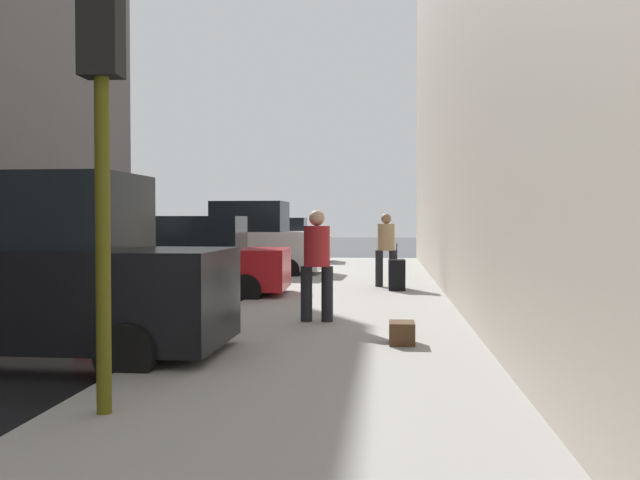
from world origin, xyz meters
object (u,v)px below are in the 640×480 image
(parked_white_van, at_px, (245,243))
(rolling_suitcase, at_px, (397,275))
(parked_black_suv, at_px, (36,277))
(parked_red_hatchback, at_px, (190,261))
(parked_silver_sedan, at_px, (277,243))
(duffel_bag, at_px, (402,333))
(traffic_light, at_px, (102,89))
(pedestrian_in_tan_coat, at_px, (386,246))
(fire_hydrant, at_px, (276,277))
(pedestrian_in_red_jacket, at_px, (317,259))

(parked_white_van, height_order, rolling_suitcase, parked_white_van)
(parked_black_suv, relative_size, parked_red_hatchback, 1.08)
(parked_white_van, xyz_separation_m, parked_silver_sedan, (0.00, 6.03, -0.18))
(parked_red_hatchback, bearing_deg, rolling_suitcase, 15.81)
(parked_silver_sedan, distance_m, rolling_suitcase, 11.54)
(parked_white_van, relative_size, duffel_bag, 10.60)
(parked_white_van, distance_m, traffic_light, 15.24)
(parked_red_hatchback, xyz_separation_m, traffic_light, (1.85, -9.14, 1.91))
(pedestrian_in_tan_coat, relative_size, duffel_bag, 3.89)
(parked_black_suv, distance_m, parked_white_van, 12.51)
(parked_silver_sedan, distance_m, pedestrian_in_tan_coat, 10.71)
(parked_red_hatchback, xyz_separation_m, parked_white_van, (-0.00, 5.88, 0.18))
(fire_hydrant, bearing_deg, parked_red_hatchback, -175.08)
(parked_red_hatchback, height_order, duffel_bag, parked_red_hatchback)
(parked_silver_sedan, bearing_deg, parked_white_van, -90.00)
(fire_hydrant, distance_m, rolling_suitcase, 2.77)
(fire_hydrant, height_order, traffic_light, traffic_light)
(pedestrian_in_tan_coat, bearing_deg, parked_white_van, 136.89)
(rolling_suitcase, distance_m, duffel_bag, 6.94)
(parked_black_suv, relative_size, parked_white_van, 0.99)
(parked_silver_sedan, bearing_deg, traffic_light, -84.97)
(parked_red_hatchback, relative_size, pedestrian_in_tan_coat, 2.50)
(parked_red_hatchback, relative_size, traffic_light, 1.19)
(parked_red_hatchback, distance_m, traffic_light, 9.52)
(pedestrian_in_red_jacket, bearing_deg, fire_hydrant, 107.53)
(parked_red_hatchback, xyz_separation_m, pedestrian_in_red_jacket, (3.06, -3.82, 0.26))
(parked_silver_sedan, distance_m, traffic_light, 21.22)
(parked_silver_sedan, relative_size, pedestrian_in_tan_coat, 2.49)
(parked_black_suv, relative_size, traffic_light, 1.28)
(parked_red_hatchback, distance_m, duffel_bag, 7.17)
(parked_silver_sedan, relative_size, traffic_light, 1.18)
(parked_white_van, distance_m, rolling_suitcase, 6.39)
(parked_silver_sedan, height_order, pedestrian_in_tan_coat, pedestrian_in_tan_coat)
(parked_black_suv, height_order, rolling_suitcase, parked_black_suv)
(parked_silver_sedan, bearing_deg, pedestrian_in_tan_coat, -67.38)
(parked_black_suv, relative_size, pedestrian_in_red_jacket, 2.70)
(parked_white_van, xyz_separation_m, pedestrian_in_tan_coat, (4.12, -3.86, 0.07))
(parked_white_van, relative_size, rolling_suitcase, 4.48)
(parked_silver_sedan, bearing_deg, rolling_suitcase, -67.80)
(parked_black_suv, xyz_separation_m, parked_white_van, (-0.00, 12.51, 0.00))
(pedestrian_in_tan_coat, bearing_deg, rolling_suitcase, -73.25)
(parked_silver_sedan, relative_size, pedestrian_in_red_jacket, 2.49)
(parked_red_hatchback, distance_m, parked_silver_sedan, 11.91)
(fire_hydrant, distance_m, traffic_light, 9.57)
(parked_red_hatchback, bearing_deg, pedestrian_in_red_jacket, -51.31)
(fire_hydrant, relative_size, traffic_light, 0.20)
(duffel_bag, bearing_deg, pedestrian_in_red_jacket, 123.81)
(parked_silver_sedan, relative_size, fire_hydrant, 6.05)
(traffic_light, relative_size, rolling_suitcase, 3.46)
(traffic_light, bearing_deg, fire_hydrant, 90.31)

